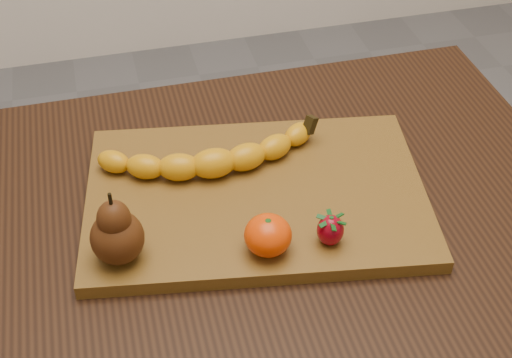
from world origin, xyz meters
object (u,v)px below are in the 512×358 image
object	(u,v)px
cutting_board	(256,196)
pear	(115,227)
table	(226,280)
mandarin	(268,235)

from	to	relation	value
cutting_board	pear	size ratio (longest dim) A/B	4.48
table	pear	bearing A→B (deg)	-167.16
table	cutting_board	xyz separation A→B (m)	(0.05, 0.04, 0.11)
table	mandarin	xyz separation A→B (m)	(0.04, -0.06, 0.14)
cutting_board	mandarin	world-z (taller)	mandarin
mandarin	cutting_board	bearing A→B (deg)	83.37
mandarin	pear	bearing A→B (deg)	169.38
pear	mandarin	bearing A→B (deg)	-10.62
table	cutting_board	world-z (taller)	cutting_board
pear	mandarin	size ratio (longest dim) A/B	1.73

